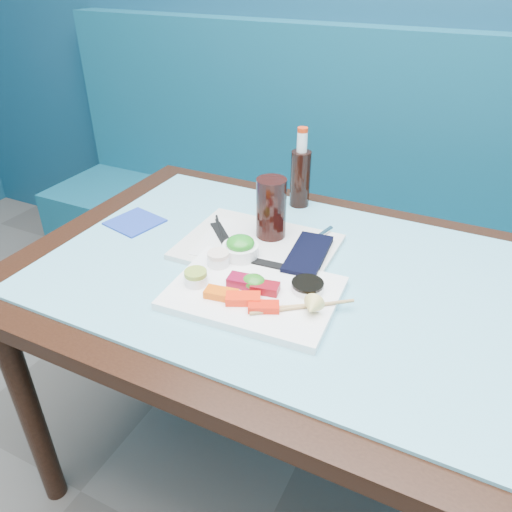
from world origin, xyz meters
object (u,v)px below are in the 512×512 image
at_px(sashimi_plate, 254,293).
at_px(seaweed_bowl, 240,251).
at_px(blue_napkin, 135,222).
at_px(serving_tray, 258,247).
at_px(booth_bench, 376,249).
at_px(dining_table, 302,305).
at_px(cola_glass, 271,208).
at_px(cola_bottle_body, 300,179).

height_order(sashimi_plate, seaweed_bowl, seaweed_bowl).
relative_size(sashimi_plate, blue_napkin, 2.80).
height_order(sashimi_plate, serving_tray, sashimi_plate).
xyz_separation_m(booth_bench, dining_table, (0.00, -0.84, 0.29)).
xyz_separation_m(booth_bench, blue_napkin, (-0.52, -0.81, 0.39)).
bearing_deg(cola_glass, blue_napkin, -168.30).
xyz_separation_m(booth_bench, serving_tray, (-0.15, -0.79, 0.39)).
xyz_separation_m(serving_tray, seaweed_bowl, (-0.01, -0.07, 0.02)).
distance_m(dining_table, sashimi_plate, 0.18).
relative_size(seaweed_bowl, cola_glass, 0.56).
distance_m(booth_bench, blue_napkin, 1.04).
bearing_deg(blue_napkin, dining_table, -3.36).
relative_size(dining_table, cola_glass, 8.88).
height_order(booth_bench, dining_table, booth_bench).
xyz_separation_m(sashimi_plate, cola_bottle_body, (-0.08, 0.47, 0.07)).
bearing_deg(serving_tray, dining_table, -21.51).
bearing_deg(cola_glass, sashimi_plate, -73.59).
relative_size(booth_bench, dining_table, 2.14).
height_order(booth_bench, blue_napkin, booth_bench).
bearing_deg(blue_napkin, cola_bottle_body, 40.35).
relative_size(sashimi_plate, serving_tray, 0.95).
xyz_separation_m(sashimi_plate, blue_napkin, (-0.45, 0.16, -0.01)).
bearing_deg(dining_table, blue_napkin, 176.64).
bearing_deg(seaweed_bowl, cola_glass, 81.25).
xyz_separation_m(serving_tray, blue_napkin, (-0.37, -0.02, -0.00)).
distance_m(dining_table, seaweed_bowl, 0.20).
xyz_separation_m(seaweed_bowl, cola_glass, (0.02, 0.13, 0.06)).
height_order(serving_tray, cola_bottle_body, cola_bottle_body).
bearing_deg(booth_bench, serving_tray, -100.67).
bearing_deg(booth_bench, cola_bottle_body, -106.96).
bearing_deg(dining_table, cola_glass, 141.65).
xyz_separation_m(booth_bench, cola_bottle_body, (-0.15, -0.50, 0.47)).
distance_m(dining_table, cola_bottle_body, 0.41).
xyz_separation_m(booth_bench, sashimi_plate, (-0.07, -0.97, 0.39)).
height_order(booth_bench, seaweed_bowl, booth_bench).
relative_size(dining_table, serving_tray, 3.72).
bearing_deg(booth_bench, dining_table, -90.00).
relative_size(serving_tray, seaweed_bowl, 4.29).
xyz_separation_m(sashimi_plate, seaweed_bowl, (-0.09, 0.11, 0.02)).
relative_size(booth_bench, sashimi_plate, 8.36).
height_order(sashimi_plate, cola_glass, cola_glass).
bearing_deg(blue_napkin, serving_tray, 3.66).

